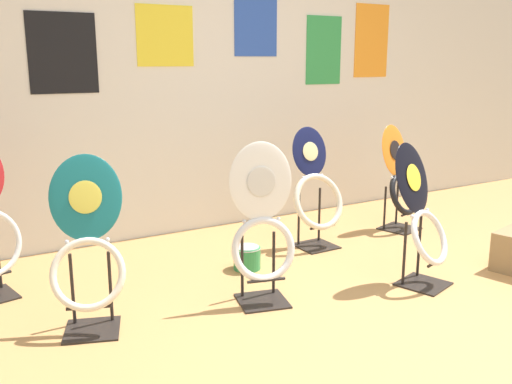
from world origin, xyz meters
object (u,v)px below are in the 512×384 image
at_px(toilet_seat_display_navy_moon, 316,195).
at_px(toilet_seat_display_orange_sun, 400,183).
at_px(toilet_seat_display_teal_sax, 88,253).
at_px(paint_can, 247,257).
at_px(toilet_seat_display_white_plain, 262,229).
at_px(toilet_seat_display_jazz_black, 422,221).

relative_size(toilet_seat_display_navy_moon, toilet_seat_display_orange_sun, 1.04).
height_order(toilet_seat_display_teal_sax, paint_can, toilet_seat_display_teal_sax).
height_order(toilet_seat_display_teal_sax, toilet_seat_display_white_plain, toilet_seat_display_white_plain).
xyz_separation_m(toilet_seat_display_teal_sax, toilet_seat_display_white_plain, (0.96, -0.16, 0.02)).
height_order(toilet_seat_display_navy_moon, toilet_seat_display_white_plain, toilet_seat_display_white_plain).
xyz_separation_m(toilet_seat_display_navy_moon, toilet_seat_display_white_plain, (-0.87, -0.67, 0.04)).
height_order(toilet_seat_display_teal_sax, toilet_seat_display_navy_moon, toilet_seat_display_teal_sax).
bearing_deg(paint_can, toilet_seat_display_jazz_black, -43.70).
distance_m(toilet_seat_display_white_plain, paint_can, 0.66).
relative_size(toilet_seat_display_navy_moon, toilet_seat_display_white_plain, 0.96).
relative_size(toilet_seat_display_orange_sun, toilet_seat_display_white_plain, 0.92).
bearing_deg(paint_can, toilet_seat_display_orange_sun, 6.64).
bearing_deg(toilet_seat_display_white_plain, toilet_seat_display_jazz_black, -14.71).
height_order(toilet_seat_display_teal_sax, toilet_seat_display_orange_sun, toilet_seat_display_teal_sax).
relative_size(toilet_seat_display_teal_sax, toilet_seat_display_navy_moon, 1.02).
xyz_separation_m(toilet_seat_display_teal_sax, paint_can, (1.14, 0.36, -0.34)).
relative_size(toilet_seat_display_teal_sax, paint_can, 4.89).
relative_size(toilet_seat_display_jazz_black, toilet_seat_display_white_plain, 0.94).
xyz_separation_m(toilet_seat_display_white_plain, paint_can, (0.19, 0.52, -0.36)).
distance_m(toilet_seat_display_navy_moon, toilet_seat_display_orange_sun, 0.88).
bearing_deg(toilet_seat_display_navy_moon, toilet_seat_display_teal_sax, -164.40).
bearing_deg(toilet_seat_display_orange_sun, toilet_seat_display_jazz_black, -127.86).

